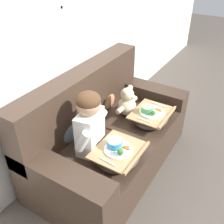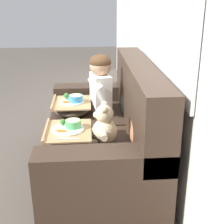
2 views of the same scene
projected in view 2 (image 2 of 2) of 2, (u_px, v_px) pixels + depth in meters
The scene contains 9 objects.
ground_plane at pixel (100, 170), 2.86m from camera, with size 14.00×14.00×0.00m, color #4C443D.
wall_back_with_window at pixel (168, 21), 2.43m from camera, with size 8.00×0.08×2.60m.
couch at pixel (108, 136), 2.74m from camera, with size 1.72×0.90×0.97m.
throw_pillow_behind_child at pixel (127, 97), 2.96m from camera, with size 0.32×0.16×0.33m.
throw_pillow_behind_teddy at pixel (137, 123), 2.37m from camera, with size 0.31×0.15×0.32m.
child_figure at pixel (100, 82), 2.89m from camera, with size 0.42×0.23×0.56m.
teddy_bear at pixel (104, 126), 2.35m from camera, with size 0.34×0.24×0.32m.
lap_tray_child at pixel (72, 107), 2.95m from camera, with size 0.42×0.36×0.19m.
lap_tray_teddy at pixel (68, 136), 2.36m from camera, with size 0.42×0.35×0.18m.
Camera 2 is at (2.48, -0.09, 1.51)m, focal length 50.00 mm.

